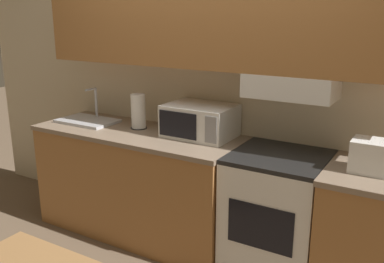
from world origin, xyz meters
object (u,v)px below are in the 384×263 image
(microwave, at_px, (200,121))
(paper_towel_roll, at_px, (138,111))
(stove_range, at_px, (276,215))
(sink_basin, at_px, (88,120))
(toaster, at_px, (375,157))

(microwave, bearing_deg, paper_towel_roll, -174.97)
(stove_range, distance_m, sink_basin, 1.80)
(stove_range, bearing_deg, toaster, -2.44)
(sink_basin, bearing_deg, microwave, 6.48)
(stove_range, xyz_separation_m, sink_basin, (-1.74, -0.01, 0.47))
(toaster, bearing_deg, paper_towel_roll, 177.29)
(sink_basin, bearing_deg, paper_towel_roll, 8.06)
(stove_range, distance_m, paper_towel_roll, 1.37)
(toaster, relative_size, paper_towel_roll, 1.01)
(sink_basin, relative_size, paper_towel_roll, 1.78)
(toaster, bearing_deg, stove_range, 177.56)
(microwave, height_order, paper_towel_roll, paper_towel_roll)
(toaster, bearing_deg, microwave, 173.96)
(sink_basin, xyz_separation_m, paper_towel_roll, (0.50, 0.07, 0.12))
(stove_range, distance_m, microwave, 0.89)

